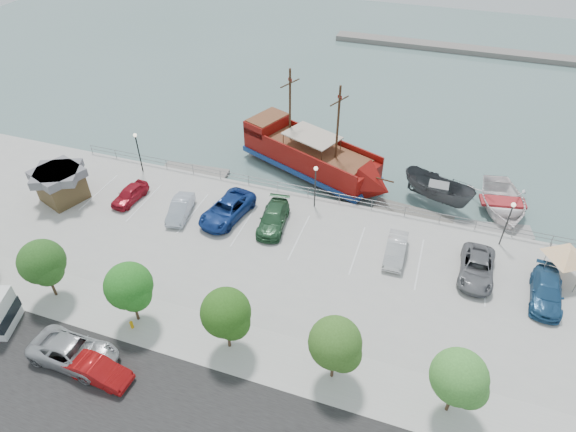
% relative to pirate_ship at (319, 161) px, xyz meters
% --- Properties ---
extents(ground, '(160.00, 160.00, 0.00)m').
position_rel_pirate_ship_xyz_m(ground, '(1.38, -12.94, -1.81)').
color(ground, slate).
extents(sidewalk, '(100.00, 4.00, 0.05)m').
position_rel_pirate_ship_xyz_m(sidewalk, '(1.38, -22.94, -0.79)').
color(sidewalk, '#AAA8A4').
rests_on(sidewalk, land_slab).
extents(seawall_railing, '(50.00, 0.06, 1.00)m').
position_rel_pirate_ship_xyz_m(seawall_railing, '(1.38, -5.14, -0.28)').
color(seawall_railing, slate).
rests_on(seawall_railing, land_slab).
extents(far_shore, '(40.00, 3.00, 0.80)m').
position_rel_pirate_ship_xyz_m(far_shore, '(11.38, 42.06, -1.41)').
color(far_shore, slate).
rests_on(far_shore, ground).
extents(pirate_ship, '(17.29, 10.64, 10.79)m').
position_rel_pirate_ship_xyz_m(pirate_ship, '(0.00, 0.00, 0.00)').
color(pirate_ship, maroon).
rests_on(pirate_ship, ground).
extents(patrol_boat, '(7.53, 5.30, 2.73)m').
position_rel_pirate_ship_xyz_m(patrol_boat, '(11.81, -1.11, -0.44)').
color(patrol_boat, '#434549').
rests_on(patrol_boat, ground).
extents(speedboat, '(7.11, 8.93, 1.66)m').
position_rel_pirate_ship_xyz_m(speedboat, '(17.68, -0.28, -0.98)').
color(speedboat, white).
rests_on(speedboat, ground).
extents(dock_west, '(7.07, 2.52, 0.40)m').
position_rel_pirate_ship_xyz_m(dock_west, '(-12.26, -3.74, -1.61)').
color(dock_west, gray).
rests_on(dock_west, ground).
extents(dock_mid, '(7.39, 2.84, 0.41)m').
position_rel_pirate_ship_xyz_m(dock_mid, '(10.06, -3.74, -1.60)').
color(dock_mid, '#68645C').
rests_on(dock_mid, ground).
extents(dock_east, '(6.98, 3.21, 0.38)m').
position_rel_pirate_ship_xyz_m(dock_east, '(17.03, -3.74, -1.61)').
color(dock_east, gray).
rests_on(dock_east, ground).
extents(shed, '(4.87, 4.87, 3.12)m').
position_rel_pirate_ship_xyz_m(shed, '(-20.92, -12.79, 0.86)').
color(shed, '#4F3E23').
rests_on(shed, land_slab).
extents(canopy_tent, '(4.57, 4.57, 3.19)m').
position_rel_pirate_ship_xyz_m(canopy_tent, '(21.63, -8.88, 1.96)').
color(canopy_tent, slate).
rests_on(canopy_tent, land_slab).
extents(street_van, '(5.90, 2.80, 1.63)m').
position_rel_pirate_ship_xyz_m(street_van, '(-8.55, -27.13, 0.01)').
color(street_van, '#9FA2A6').
rests_on(street_van, street).
extents(street_sedan, '(4.43, 1.74, 1.44)m').
position_rel_pirate_ship_xyz_m(street_sedan, '(-6.32, -27.72, -0.09)').
color(street_sedan, '#A60F10').
rests_on(street_sedan, street).
extents(fire_hydrant, '(0.24, 0.24, 0.68)m').
position_rel_pirate_ship_xyz_m(fire_hydrant, '(-6.58, -23.74, -0.44)').
color(fire_hydrant, '#D69808').
rests_on(fire_hydrant, sidewalk).
extents(lamp_post_left, '(0.36, 0.36, 4.28)m').
position_rel_pirate_ship_xyz_m(lamp_post_left, '(-16.62, -6.44, 2.13)').
color(lamp_post_left, black).
rests_on(lamp_post_left, land_slab).
extents(lamp_post_mid, '(0.36, 0.36, 4.28)m').
position_rel_pirate_ship_xyz_m(lamp_post_mid, '(1.38, -6.44, 2.13)').
color(lamp_post_mid, black).
rests_on(lamp_post_mid, land_slab).
extents(lamp_post_right, '(0.36, 0.36, 4.28)m').
position_rel_pirate_ship_xyz_m(lamp_post_right, '(17.38, -6.44, 2.13)').
color(lamp_post_right, black).
rests_on(lamp_post_right, land_slab).
extents(tree_b, '(3.30, 3.20, 5.00)m').
position_rel_pirate_ship_xyz_m(tree_b, '(-13.47, -23.02, 2.49)').
color(tree_b, '#473321').
rests_on(tree_b, sidewalk).
extents(tree_c, '(3.30, 3.20, 5.00)m').
position_rel_pirate_ship_xyz_m(tree_c, '(-6.47, -23.02, 2.49)').
color(tree_c, '#473321').
rests_on(tree_c, sidewalk).
extents(tree_d, '(3.30, 3.20, 5.00)m').
position_rel_pirate_ship_xyz_m(tree_d, '(0.53, -23.02, 2.49)').
color(tree_d, '#473321').
rests_on(tree_d, sidewalk).
extents(tree_e, '(3.30, 3.20, 5.00)m').
position_rel_pirate_ship_xyz_m(tree_e, '(7.53, -23.02, 2.49)').
color(tree_e, '#473321').
rests_on(tree_e, sidewalk).
extents(tree_f, '(3.30, 3.20, 5.00)m').
position_rel_pirate_ship_xyz_m(tree_f, '(14.53, -23.02, 2.49)').
color(tree_f, '#473321').
rests_on(tree_f, sidewalk).
extents(parked_car_a, '(2.00, 4.23, 1.40)m').
position_rel_pirate_ship_xyz_m(parked_car_a, '(-14.98, -11.05, -0.11)').
color(parked_car_a, maroon).
rests_on(parked_car_a, land_slab).
extents(parked_car_b, '(2.36, 4.57, 1.44)m').
position_rel_pirate_ship_xyz_m(parked_car_b, '(-9.50, -11.48, -0.09)').
color(parked_car_b, '#ADB6C5').
rests_on(parked_car_b, land_slab).
extents(parked_car_c, '(3.80, 6.42, 1.67)m').
position_rel_pirate_ship_xyz_m(parked_car_c, '(-5.45, -10.40, 0.03)').
color(parked_car_c, navy).
rests_on(parked_car_c, land_slab).
extents(parked_car_d, '(2.75, 5.49, 1.53)m').
position_rel_pirate_ship_xyz_m(parked_car_d, '(-1.20, -10.20, -0.04)').
color(parked_car_d, '#275231').
rests_on(parked_car_d, land_slab).
extents(parked_car_f, '(1.63, 4.42, 1.44)m').
position_rel_pirate_ship_xyz_m(parked_car_f, '(9.38, -10.71, -0.08)').
color(parked_car_f, silver).
rests_on(parked_car_f, land_slab).
extents(parked_car_g, '(2.67, 5.47, 1.50)m').
position_rel_pirate_ship_xyz_m(parked_car_g, '(15.58, -10.83, -0.06)').
color(parked_car_g, slate).
rests_on(parked_car_g, land_slab).
extents(parked_car_h, '(2.49, 5.36, 1.51)m').
position_rel_pirate_ship_xyz_m(parked_car_h, '(20.43, -11.73, -0.05)').
color(parked_car_h, navy).
rests_on(parked_car_h, land_slab).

